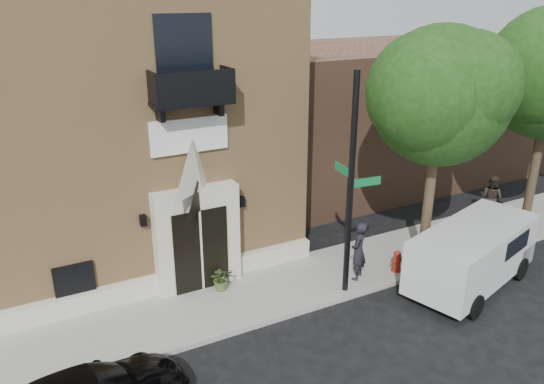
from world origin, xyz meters
The scene contains 12 objects.
ground centered at (0.00, 0.00, 0.00)m, with size 120.00×120.00×0.00m, color black.
sidewalk centered at (1.00, 1.50, 0.07)m, with size 42.00×3.00×0.15m, color gray.
church centered at (-2.99, 7.95, 4.63)m, with size 12.20×11.01×9.30m.
neighbour_building centered at (12.00, 9.00, 3.20)m, with size 18.00×8.00×6.40m, color brown.
street_tree_left centered at (6.03, 0.35, 5.87)m, with size 4.97×4.38×7.77m.
cargo_van centered at (6.75, -1.02, 1.13)m, with size 5.27×3.27×2.01m.
street_sign centered at (2.86, 0.39, 3.50)m, with size 1.06×1.10×6.67m.
fire_hydrant centered at (4.99, 0.53, 0.51)m, with size 0.41×0.33×0.73m.
dumpster centered at (7.78, 0.53, 0.74)m, with size 2.00×1.48×1.17m.
planter centered at (-0.51, 2.14, 0.54)m, with size 0.70×0.60×0.77m, color #49612D.
pedestrian_near centered at (3.59, 0.77, 1.10)m, with size 0.70×0.46×1.91m, color black.
pedestrian_far centered at (11.01, 2.08, 1.09)m, with size 0.91×0.71×1.87m, color #332922.
Camera 1 is at (-5.76, -11.10, 8.75)m, focal length 35.00 mm.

